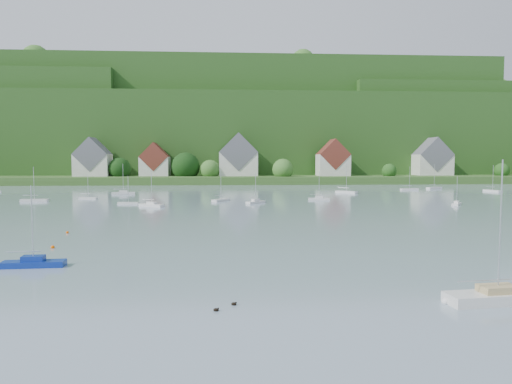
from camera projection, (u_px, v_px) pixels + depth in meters
far_shore_strip at (227, 178)px, 211.23m from camera, size 600.00×60.00×3.00m
forested_ridge at (227, 137)px, 278.03m from camera, size 620.00×181.22×69.89m
village_building_0 at (93, 160)px, 194.31m from camera, size 14.00×10.40×16.00m
village_building_1 at (155, 162)px, 197.91m from camera, size 12.00×9.36×14.00m
village_building_2 at (238, 159)px, 198.98m from camera, size 16.00×11.44×18.00m
village_building_3 at (333, 161)px, 199.53m from camera, size 13.00×10.40×15.50m
village_building_4 at (432, 160)px, 206.30m from camera, size 15.00×10.40×16.50m
near_sailboat_1 at (33, 262)px, 44.11m from camera, size 5.74×1.91×7.63m
near_sailboat_2 at (498, 296)px, 33.09m from camera, size 7.62×2.86×10.05m
mooring_buoy_1 at (445, 304)px, 32.90m from camera, size 0.50×0.50×0.50m
mooring_buoy_3 at (67, 233)px, 64.10m from camera, size 0.39×0.39×0.39m
mooring_buoy_5 at (53, 248)px, 53.35m from camera, size 0.43×0.43×0.43m
duck_pair at (225, 307)px, 31.93m from camera, size 1.59×1.44×0.27m
far_sailboat_cluster at (241, 194)px, 129.74m from camera, size 200.57×60.25×8.73m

